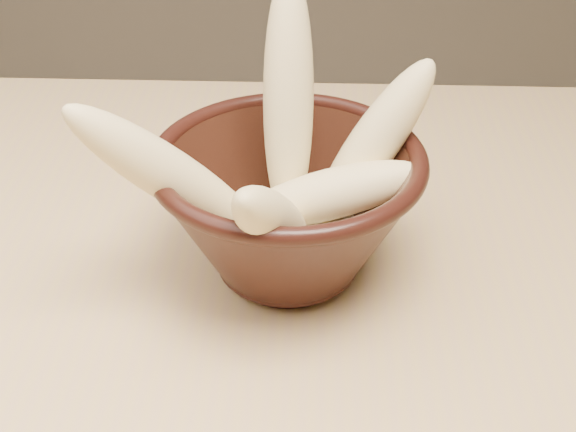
{
  "coord_description": "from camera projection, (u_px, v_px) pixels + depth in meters",
  "views": [
    {
      "loc": [
        0.18,
        -0.35,
        1.1
      ],
      "look_at": [
        0.16,
        0.09,
        0.8
      ],
      "focal_mm": 50.0,
      "sensor_mm": 36.0,
      "label": 1
    }
  ],
  "objects": [
    {
      "name": "banana_left",
      "position": [
        172.0,
        177.0,
        0.49
      ],
      "size": [
        0.14,
        0.08,
        0.14
      ],
      "primitive_type": "ellipsoid",
      "rotation": [
        0.78,
        0.0,
        -1.16
      ],
      "color": "#E7CD88",
      "rests_on": "bowl"
    },
    {
      "name": "banana_upright",
      "position": [
        288.0,
        100.0,
        0.52
      ],
      "size": [
        0.03,
        0.08,
        0.17
      ],
      "primitive_type": "ellipsoid",
      "rotation": [
        0.28,
        0.0,
        3.16
      ],
      "color": "#E7CD88",
      "rests_on": "bowl"
    },
    {
      "name": "banana_across",
      "position": [
        331.0,
        194.0,
        0.51
      ],
      "size": [
        0.13,
        0.04,
        0.07
      ],
      "primitive_type": "ellipsoid",
      "rotation": [
        1.29,
        0.0,
        1.63
      ],
      "color": "#E7CD88",
      "rests_on": "bowl"
    },
    {
      "name": "banana_front",
      "position": [
        273.0,
        222.0,
        0.47
      ],
      "size": [
        0.06,
        0.12,
        0.11
      ],
      "primitive_type": "ellipsoid",
      "rotation": [
        0.78,
        0.0,
        -0.3
      ],
      "color": "#E7CD88",
      "rests_on": "bowl"
    },
    {
      "name": "milk_puddle",
      "position": [
        288.0,
        235.0,
        0.54
      ],
      "size": [
        0.1,
        0.1,
        0.01
      ],
      "primitive_type": "cylinder",
      "color": "beige",
      "rests_on": "bowl"
    },
    {
      "name": "bowl",
      "position": [
        288.0,
        206.0,
        0.53
      ],
      "size": [
        0.18,
        0.18,
        0.1
      ],
      "rotation": [
        0.0,
        0.0,
        0.36
      ],
      "color": "black",
      "rests_on": "table"
    },
    {
      "name": "banana_right",
      "position": [
        373.0,
        144.0,
        0.53
      ],
      "size": [
        0.11,
        0.06,
        0.13
      ],
      "primitive_type": "ellipsoid",
      "rotation": [
        0.58,
        0.0,
        1.91
      ],
      "color": "#E7CD88",
      "rests_on": "bowl"
    }
  ]
}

